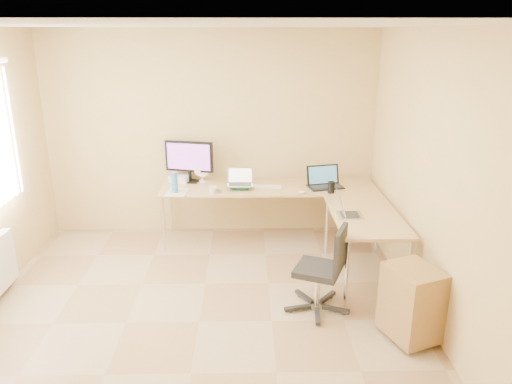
{
  "coord_description": "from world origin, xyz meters",
  "views": [
    {
      "loc": [
        0.45,
        -3.94,
        2.56
      ],
      "look_at": [
        0.55,
        1.1,
        0.9
      ],
      "focal_mm": 34.42,
      "sensor_mm": 36.0,
      "label": 1
    }
  ],
  "objects_px": {
    "desk_main": "(269,214)",
    "desk_fan": "(202,172)",
    "desk_return": "(364,246)",
    "keyboard": "(266,186)",
    "laptop_black": "(326,177)",
    "cabinet": "(412,302)",
    "laptop_center": "(240,177)",
    "office_chair": "(318,262)",
    "monitor": "(189,162)",
    "mug": "(212,190)",
    "laptop_return": "(350,207)",
    "water_bottle": "(175,183)"
  },
  "relations": [
    {
      "from": "desk_main",
      "to": "desk_return",
      "type": "height_order",
      "value": "same"
    },
    {
      "from": "desk_main",
      "to": "laptop_return",
      "type": "height_order",
      "value": "laptop_return"
    },
    {
      "from": "monitor",
      "to": "office_chair",
      "type": "height_order",
      "value": "monitor"
    },
    {
      "from": "mug",
      "to": "laptop_black",
      "type": "bearing_deg",
      "value": 9.44
    },
    {
      "from": "laptop_black",
      "to": "laptop_return",
      "type": "distance_m",
      "value": 0.99
    },
    {
      "from": "keyboard",
      "to": "desk_fan",
      "type": "bearing_deg",
      "value": 169.14
    },
    {
      "from": "laptop_center",
      "to": "cabinet",
      "type": "distance_m",
      "value": 2.55
    },
    {
      "from": "laptop_black",
      "to": "keyboard",
      "type": "height_order",
      "value": "laptop_black"
    },
    {
      "from": "monitor",
      "to": "laptop_black",
      "type": "relative_size",
      "value": 1.5
    },
    {
      "from": "monitor",
      "to": "cabinet",
      "type": "relative_size",
      "value": 0.98
    },
    {
      "from": "office_chair",
      "to": "cabinet",
      "type": "relative_size",
      "value": 1.38
    },
    {
      "from": "monitor",
      "to": "keyboard",
      "type": "height_order",
      "value": "monitor"
    },
    {
      "from": "desk_main",
      "to": "desk_fan",
      "type": "bearing_deg",
      "value": 166.58
    },
    {
      "from": "desk_return",
      "to": "keyboard",
      "type": "height_order",
      "value": "keyboard"
    },
    {
      "from": "desk_main",
      "to": "desk_fan",
      "type": "height_order",
      "value": "desk_fan"
    },
    {
      "from": "keyboard",
      "to": "cabinet",
      "type": "bearing_deg",
      "value": -55.26
    },
    {
      "from": "office_chair",
      "to": "desk_return",
      "type": "bearing_deg",
      "value": 70.71
    },
    {
      "from": "water_bottle",
      "to": "cabinet",
      "type": "bearing_deg",
      "value": -40.12
    },
    {
      "from": "keyboard",
      "to": "laptop_return",
      "type": "height_order",
      "value": "laptop_return"
    },
    {
      "from": "laptop_center",
      "to": "office_chair",
      "type": "height_order",
      "value": "laptop_center"
    },
    {
      "from": "keyboard",
      "to": "mug",
      "type": "relative_size",
      "value": 3.88
    },
    {
      "from": "desk_return",
      "to": "monitor",
      "type": "relative_size",
      "value": 2.09
    },
    {
      "from": "mug",
      "to": "cabinet",
      "type": "relative_size",
      "value": 0.15
    },
    {
      "from": "keyboard",
      "to": "office_chair",
      "type": "bearing_deg",
      "value": -69.18
    },
    {
      "from": "water_bottle",
      "to": "desk_fan",
      "type": "height_order",
      "value": "water_bottle"
    },
    {
      "from": "monitor",
      "to": "laptop_center",
      "type": "bearing_deg",
      "value": -13.29
    },
    {
      "from": "laptop_center",
      "to": "laptop_black",
      "type": "xyz_separation_m",
      "value": [
        1.05,
        0.06,
        -0.02
      ]
    },
    {
      "from": "mug",
      "to": "laptop_return",
      "type": "bearing_deg",
      "value": -27.16
    },
    {
      "from": "monitor",
      "to": "desk_return",
      "type": "bearing_deg",
      "value": -17.38
    },
    {
      "from": "laptop_center",
      "to": "laptop_black",
      "type": "height_order",
      "value": "laptop_black"
    },
    {
      "from": "mug",
      "to": "desk_return",
      "type": "bearing_deg",
      "value": -23.01
    },
    {
      "from": "desk_return",
      "to": "monitor",
      "type": "xyz_separation_m",
      "value": [
        -1.97,
        1.2,
        0.63
      ]
    },
    {
      "from": "laptop_black",
      "to": "desk_fan",
      "type": "xyz_separation_m",
      "value": [
        -1.53,
        0.27,
        -0.01
      ]
    },
    {
      "from": "laptop_black",
      "to": "cabinet",
      "type": "relative_size",
      "value": 0.66
    },
    {
      "from": "water_bottle",
      "to": "laptop_return",
      "type": "bearing_deg",
      "value": -22.77
    },
    {
      "from": "laptop_return",
      "to": "cabinet",
      "type": "relative_size",
      "value": 0.49
    },
    {
      "from": "monitor",
      "to": "laptop_return",
      "type": "bearing_deg",
      "value": -21.04
    },
    {
      "from": "desk_main",
      "to": "water_bottle",
      "type": "height_order",
      "value": "water_bottle"
    },
    {
      "from": "keyboard",
      "to": "office_chair",
      "type": "relative_size",
      "value": 0.43
    },
    {
      "from": "laptop_center",
      "to": "keyboard",
      "type": "distance_m",
      "value": 0.36
    },
    {
      "from": "keyboard",
      "to": "cabinet",
      "type": "xyz_separation_m",
      "value": [
        1.16,
        -2.1,
        -0.38
      ]
    },
    {
      "from": "desk_fan",
      "to": "office_chair",
      "type": "distance_m",
      "value": 2.24
    },
    {
      "from": "keyboard",
      "to": "cabinet",
      "type": "distance_m",
      "value": 2.43
    },
    {
      "from": "desk_return",
      "to": "laptop_black",
      "type": "height_order",
      "value": "laptop_black"
    },
    {
      "from": "desk_main",
      "to": "cabinet",
      "type": "xyz_separation_m",
      "value": [
        1.13,
        -2.14,
        -0.01
      ]
    },
    {
      "from": "cabinet",
      "to": "water_bottle",
      "type": "bearing_deg",
      "value": 118.55
    },
    {
      "from": "laptop_return",
      "to": "mug",
      "type": "bearing_deg",
      "value": 63.03
    },
    {
      "from": "desk_return",
      "to": "laptop_center",
      "type": "bearing_deg",
      "value": 146.81
    },
    {
      "from": "desk_main",
      "to": "mug",
      "type": "distance_m",
      "value": 0.85
    },
    {
      "from": "laptop_black",
      "to": "office_chair",
      "type": "bearing_deg",
      "value": -114.23
    }
  ]
}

